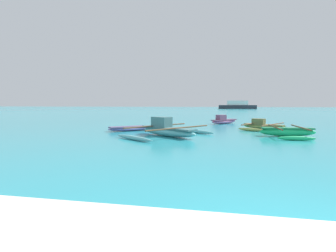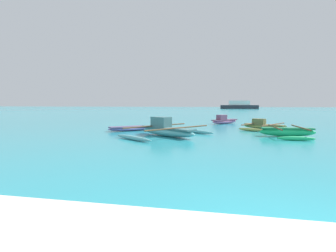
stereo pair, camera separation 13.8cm
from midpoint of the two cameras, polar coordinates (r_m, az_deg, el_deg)
moored_boat_0 at (r=13.59m, az=-0.58°, el=-0.85°), size 4.81×5.21×0.98m
moored_boat_1 at (r=18.44m, az=19.74°, el=0.08°), size 3.48×4.20×0.67m
moored_boat_2 at (r=14.78m, az=24.29°, el=-1.16°), size 2.75×3.29×0.51m
moored_boat_3 at (r=16.38m, az=-8.27°, el=-0.47°), size 2.72×2.40×0.28m
moored_boat_4 at (r=22.20m, az=11.80°, el=1.17°), size 2.32×2.46×0.75m
distant_ferry at (r=84.01m, az=14.80°, el=4.34°), size 11.34×2.50×2.50m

